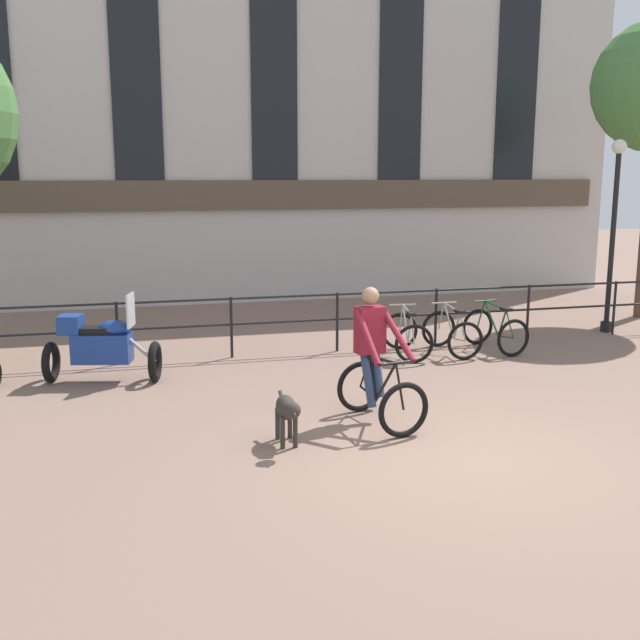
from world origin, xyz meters
TOP-DOWN VIEW (x-y plane):
  - ground_plane at (0.00, 0.00)m, footprint 60.00×60.00m
  - canal_railing at (-0.00, 5.20)m, footprint 15.05×0.05m
  - building_facade at (0.00, 10.99)m, footprint 18.00×0.72m
  - cyclist_with_bike at (-0.57, 1.41)m, footprint 0.88×1.27m
  - dog at (-1.85, 0.81)m, footprint 0.24×0.88m
  - parked_motorcycle at (-3.98, 4.16)m, footprint 1.78×0.99m
  - parked_bicycle_near_lamp at (1.06, 4.54)m, footprint 0.80×1.19m
  - parked_bicycle_mid_left at (1.90, 4.54)m, footprint 0.69×1.13m
  - parked_bicycle_mid_right at (2.73, 4.54)m, footprint 0.82×1.20m
  - street_lamp at (5.66, 5.45)m, footprint 0.28×0.28m

SIDE VIEW (x-z plane):
  - ground_plane at x=0.00m, z-range 0.00..0.00m
  - parked_bicycle_mid_right at x=2.73m, z-range -0.07..0.79m
  - parked_bicycle_near_lamp at x=1.06m, z-range -0.07..0.79m
  - parked_bicycle_mid_left at x=1.90m, z-range -0.07..0.79m
  - dog at x=-1.85m, z-range 0.12..0.73m
  - parked_motorcycle at x=-3.98m, z-range -0.11..1.24m
  - canal_railing at x=0.00m, z-range 0.18..1.23m
  - cyclist_with_bike at x=-0.57m, z-range -0.09..1.61m
  - street_lamp at x=5.66m, z-range 0.25..3.99m
  - building_facade at x=0.00m, z-range -0.02..9.57m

